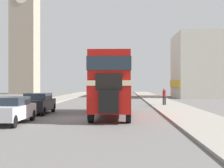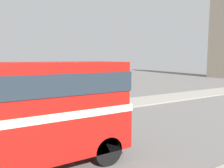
% 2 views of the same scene
% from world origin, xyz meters
% --- Properties ---
extents(ground_plane, '(120.00, 120.00, 0.00)m').
position_xyz_m(ground_plane, '(0.00, 0.00, 0.00)').
color(ground_plane, slate).
extents(sidewalk_right, '(3.50, 120.00, 0.12)m').
position_xyz_m(sidewalk_right, '(6.75, 0.00, 0.06)').
color(sidewalk_right, gray).
rests_on(sidewalk_right, ground_plane).
extents(double_decker_bus, '(2.38, 9.70, 4.01)m').
position_xyz_m(double_decker_bus, '(1.53, 1.64, 2.41)').
color(double_decker_bus, '#B2140F').
rests_on(double_decker_bus, ground_plane).
extents(bus_distant, '(2.42, 11.12, 4.45)m').
position_xyz_m(bus_distant, '(1.82, 35.16, 2.65)').
color(bus_distant, red).
rests_on(bus_distant, ground_plane).
extents(car_parked_near, '(1.81, 4.05, 1.45)m').
position_xyz_m(car_parked_near, '(-3.87, -2.75, 0.75)').
color(car_parked_near, silver).
rests_on(car_parked_near, ground_plane).
extents(car_parked_mid, '(1.78, 3.92, 1.50)m').
position_xyz_m(car_parked_mid, '(-3.85, 2.78, 0.77)').
color(car_parked_mid, black).
rests_on(car_parked_mid, ground_plane).
extents(pedestrian_walking, '(0.33, 0.33, 1.62)m').
position_xyz_m(pedestrian_walking, '(6.28, 10.93, 1.03)').
color(pedestrian_walking, '#282833').
rests_on(pedestrian_walking, sidewalk_right).
extents(church_tower, '(5.56, 5.56, 32.67)m').
position_xyz_m(church_tower, '(-19.05, 47.55, 16.64)').
color(church_tower, tan).
rests_on(church_tower, ground_plane).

